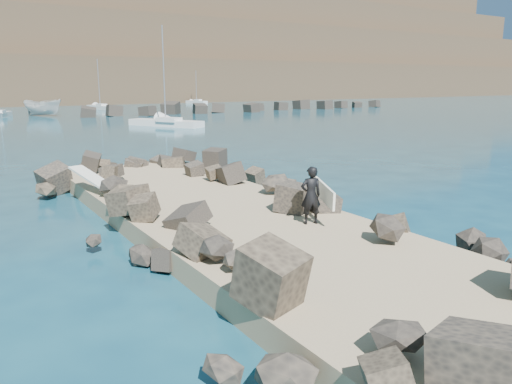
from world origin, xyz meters
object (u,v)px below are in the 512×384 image
surfer_with_board (313,195)px  sailboat_f (197,102)px  surfboard_resting (90,179)px  boat_imported (43,107)px

surfer_with_board → sailboat_f: bearing=66.3°
surfboard_resting → sailboat_f: size_ratio=0.31×
surfer_with_board → sailboat_f: sailboat_f is taller
boat_imported → surfer_with_board: (-3.56, -62.56, 0.26)m
sailboat_f → surfboard_resting: bearing=-118.1°
surfboard_resting → boat_imported: (7.73, 54.87, 0.13)m
surfboard_resting → sailboat_f: (42.51, 79.48, -0.69)m
boat_imported → sailboat_f: sailboat_f is taller
boat_imported → surfboard_resting: bearing=-135.9°
sailboat_f → boat_imported: bearing=-144.7°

